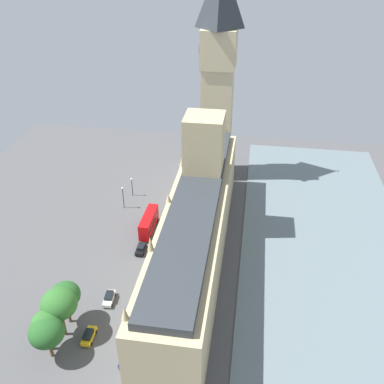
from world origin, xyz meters
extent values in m
plane|color=#4C4C4F|center=(0.00, 0.00, 0.00)|extent=(142.16, 142.16, 0.00)
cube|color=slate|center=(-32.15, 0.00, 0.12)|extent=(39.88, 127.94, 0.25)
cube|color=tan|center=(-2.00, 0.00, 7.77)|extent=(12.30, 72.16, 15.54)
cube|color=tan|center=(-2.00, -12.99, 15.05)|extent=(8.71, 8.71, 30.11)
cube|color=#2D3338|center=(-2.00, 0.00, 16.34)|extent=(9.35, 69.27, 1.60)
cone|color=tan|center=(3.75, -32.47, 16.95)|extent=(1.20, 1.20, 2.83)
cone|color=tan|center=(3.75, -16.24, 16.64)|extent=(1.20, 1.20, 2.21)
cone|color=tan|center=(3.75, 0.00, 16.49)|extent=(1.20, 1.20, 1.92)
cone|color=tan|center=(3.75, 16.24, 17.00)|extent=(1.20, 1.20, 2.94)
cone|color=tan|center=(3.75, 32.47, 16.75)|extent=(1.20, 1.20, 2.42)
cube|color=#CCBA8E|center=(-2.03, -41.99, 16.43)|extent=(8.47, 8.47, 32.85)
cube|color=#CCBA8E|center=(-2.03, -41.99, 37.94)|extent=(9.32, 9.32, 10.17)
cylinder|color=silver|center=(2.78, -41.99, 37.94)|extent=(0.25, 6.44, 6.44)
torus|color=black|center=(2.78, -41.99, 37.94)|extent=(0.24, 6.68, 6.68)
cylinder|color=silver|center=(-2.03, -46.80, 37.94)|extent=(6.44, 0.25, 6.44)
torus|color=black|center=(-2.03, -46.80, 37.94)|extent=(6.68, 0.24, 6.68)
cube|color=#B20C0F|center=(11.10, -9.63, 2.65)|extent=(2.66, 10.54, 4.20)
cube|color=black|center=(11.10, -9.63, 2.73)|extent=(2.71, 10.14, 0.70)
cylinder|color=black|center=(12.20, -13.32, 0.55)|extent=(0.37, 1.11, 1.10)
cylinder|color=black|center=(9.90, -13.29, 0.55)|extent=(0.37, 1.11, 1.10)
cylinder|color=black|center=(12.31, -5.97, 0.55)|extent=(0.37, 1.11, 1.10)
cylinder|color=black|center=(10.01, -5.94, 0.55)|extent=(0.37, 1.11, 1.10)
cube|color=black|center=(11.07, -1.34, 0.72)|extent=(1.91, 4.41, 0.75)
cube|color=black|center=(11.07, -1.56, 1.42)|extent=(1.60, 2.47, 0.65)
cylinder|color=black|center=(10.19, 0.07, 0.34)|extent=(0.25, 0.68, 0.68)
cylinder|color=black|center=(11.93, 0.07, 0.34)|extent=(0.25, 0.68, 0.68)
cylinder|color=black|center=(10.20, -2.75, 0.34)|extent=(0.25, 0.68, 0.68)
cylinder|color=black|center=(11.94, -2.74, 0.34)|extent=(0.25, 0.68, 0.68)
cube|color=silver|center=(13.48, 15.05, 0.72)|extent=(2.08, 4.52, 0.75)
cube|color=black|center=(13.50, 14.83, 1.42)|extent=(1.65, 2.57, 0.65)
cylinder|color=black|center=(12.59, 16.39, 0.34)|extent=(0.30, 0.70, 0.68)
cylinder|color=black|center=(14.16, 16.51, 0.34)|extent=(0.30, 0.70, 0.68)
cylinder|color=black|center=(12.81, 13.58, 0.34)|extent=(0.30, 0.70, 0.68)
cylinder|color=black|center=(14.38, 13.71, 0.34)|extent=(0.30, 0.70, 0.68)
cube|color=gold|center=(14.21, 24.67, 0.72)|extent=(1.82, 4.30, 0.75)
cube|color=black|center=(14.21, 24.88, 1.42)|extent=(1.51, 2.41, 0.65)
cylinder|color=black|center=(15.03, 23.31, 0.34)|extent=(0.26, 0.68, 0.68)
cylinder|color=black|center=(13.43, 23.29, 0.34)|extent=(0.26, 0.68, 0.68)
cylinder|color=black|center=(14.99, 26.05, 0.34)|extent=(0.26, 0.68, 0.68)
cylinder|color=black|center=(13.39, 26.02, 0.34)|extent=(0.26, 0.68, 0.68)
cylinder|color=navy|center=(6.71, 30.01, 0.67)|extent=(0.46, 0.46, 1.34)
sphere|color=#8C6647|center=(6.71, 30.01, 1.47)|extent=(0.26, 0.26, 0.26)
cube|color=black|center=(6.99, 30.00, 0.74)|extent=(0.11, 0.31, 0.24)
cylinder|color=brown|center=(18.94, 24.32, 2.73)|extent=(0.56, 0.56, 5.45)
ellipsoid|color=#2D6628|center=(18.94, 24.32, 7.89)|extent=(6.50, 6.50, 5.53)
cylinder|color=brown|center=(19.28, 21.25, 2.41)|extent=(0.56, 0.56, 4.82)
ellipsoid|color=#235623|center=(19.28, 21.25, 6.95)|extent=(5.70, 5.70, 4.84)
cylinder|color=brown|center=(19.35, 29.23, 1.90)|extent=(0.56, 0.56, 3.80)
ellipsoid|color=#235623|center=(19.35, 29.23, 6.12)|extent=(6.17, 6.17, 5.24)
cylinder|color=brown|center=(20.01, 27.82, 2.30)|extent=(0.56, 0.56, 4.61)
ellipsoid|color=#2D6628|center=(20.01, 27.82, 6.58)|extent=(5.25, 5.25, 4.47)
cylinder|color=black|center=(19.71, -25.36, 2.56)|extent=(0.18, 0.18, 5.12)
sphere|color=#F2EAC6|center=(19.71, -25.36, 5.40)|extent=(0.56, 0.56, 0.56)
cylinder|color=black|center=(20.32, -18.83, 2.97)|extent=(0.18, 0.18, 5.95)
sphere|color=#F2EAC6|center=(20.32, -18.83, 6.23)|extent=(0.56, 0.56, 0.56)
camera|label=1|loc=(-12.78, 74.98, 64.81)|focal=40.29mm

